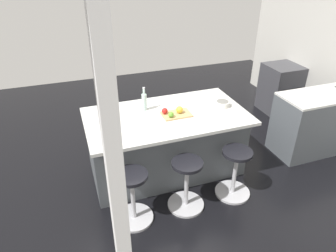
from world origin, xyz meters
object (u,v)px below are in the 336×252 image
at_px(apple_yellow, 179,110).
at_px(fruit_bowl, 222,103).
at_px(apple_red, 165,111).
at_px(stool_near_camera, 133,199).
at_px(water_bottle, 144,101).
at_px(kitchen_island, 166,143).
at_px(stool_middle, 186,186).
at_px(oven_range, 280,88).
at_px(cutting_board, 176,114).
at_px(stool_by_window, 235,174).
at_px(apple_green, 171,115).

bearing_deg(apple_yellow, fruit_bowl, -177.41).
bearing_deg(apple_yellow, apple_red, -12.95).
height_order(stool_near_camera, water_bottle, water_bottle).
distance_m(apple_yellow, water_bottle, 0.47).
xyz_separation_m(kitchen_island, stool_middle, (0.00, 0.75, -0.15)).
height_order(oven_range, apple_red, apple_red).
xyz_separation_m(kitchen_island, stool_near_camera, (0.64, 0.75, -0.15)).
height_order(kitchen_island, water_bottle, water_bottle).
distance_m(cutting_board, water_bottle, 0.45).
bearing_deg(kitchen_island, stool_near_camera, 49.27).
height_order(apple_yellow, apple_red, apple_yellow).
distance_m(oven_range, fruit_bowl, 2.22).
height_order(stool_by_window, apple_green, apple_green).
bearing_deg(oven_range, stool_middle, 34.31).
height_order(stool_middle, water_bottle, water_bottle).
xyz_separation_m(stool_by_window, water_bottle, (0.87, -0.93, 0.71)).
bearing_deg(apple_red, stool_near_camera, 48.66).
bearing_deg(apple_red, stool_middle, 91.97).
relative_size(stool_by_window, cutting_board, 1.80).
xyz_separation_m(water_bottle, fruit_bowl, (-1.00, 0.24, -0.08)).
relative_size(stool_middle, cutting_board, 1.80).
bearing_deg(oven_range, apple_red, 22.40).
bearing_deg(cutting_board, kitchen_island, -38.75).
xyz_separation_m(stool_by_window, fruit_bowl, (-0.14, -0.69, 0.63)).
relative_size(apple_yellow, apple_green, 1.25).
relative_size(kitchen_island, water_bottle, 6.51).
bearing_deg(water_bottle, fruit_bowl, 166.57).
height_order(oven_range, apple_yellow, apple_yellow).
xyz_separation_m(apple_yellow, apple_green, (0.14, 0.07, -0.01)).
bearing_deg(stool_near_camera, oven_range, -151.25).
distance_m(stool_by_window, water_bottle, 1.46).
height_order(apple_yellow, water_bottle, water_bottle).
xyz_separation_m(stool_middle, apple_yellow, (-0.16, -0.66, 0.66)).
bearing_deg(cutting_board, fruit_bowl, -176.98).
height_order(stool_middle, apple_yellow, apple_yellow).
height_order(cutting_board, apple_green, apple_green).
bearing_deg(apple_yellow, stool_middle, 76.61).
xyz_separation_m(stool_near_camera, water_bottle, (-0.42, -0.93, 0.71)).
relative_size(stool_middle, water_bottle, 2.08).
bearing_deg(stool_middle, fruit_bowl, -138.56).
xyz_separation_m(cutting_board, apple_red, (0.14, -0.05, 0.05)).
bearing_deg(apple_red, cutting_board, 160.68).
relative_size(cutting_board, water_bottle, 1.15).
bearing_deg(oven_range, apple_green, 24.81).
distance_m(stool_middle, water_bottle, 1.19).
bearing_deg(water_bottle, oven_range, -163.07).
height_order(stool_middle, stool_near_camera, same).
bearing_deg(water_bottle, kitchen_island, 140.79).
relative_size(stool_middle, fruit_bowl, 3.35).
distance_m(stool_by_window, apple_yellow, 1.05).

